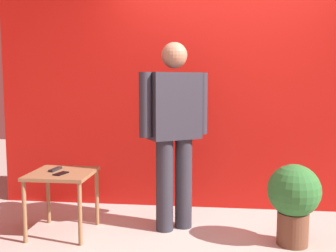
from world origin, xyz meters
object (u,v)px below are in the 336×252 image
object	(u,v)px
standing_person	(174,126)
tv_remote	(55,169)
side_table	(62,181)
potted_plant	(294,197)
cell_phone	(61,174)

from	to	relation	value
standing_person	tv_remote	bearing A→B (deg)	-170.56
side_table	potted_plant	xyz separation A→B (m)	(2.02, -0.03, -0.08)
standing_person	tv_remote	xyz separation A→B (m)	(-1.07, -0.18, -0.39)
standing_person	potted_plant	size ratio (longest dim) A/B	2.51
cell_phone	side_table	bearing A→B (deg)	123.39
standing_person	side_table	bearing A→B (deg)	-166.89
side_table	cell_phone	bearing A→B (deg)	-73.88
standing_person	potted_plant	bearing A→B (deg)	-14.02
side_table	potted_plant	distance (m)	2.02
standing_person	potted_plant	xyz separation A→B (m)	(1.03, -0.26, -0.56)
side_table	cell_phone	distance (m)	0.12
standing_person	side_table	world-z (taller)	standing_person
cell_phone	potted_plant	size ratio (longest dim) A/B	0.21
tv_remote	cell_phone	bearing A→B (deg)	-43.45
cell_phone	standing_person	bearing A→B (deg)	35.32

